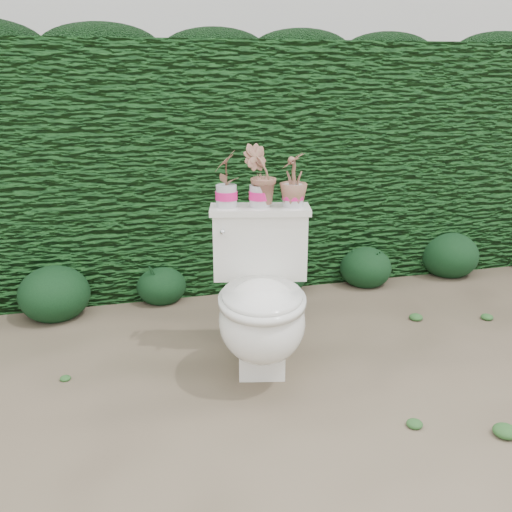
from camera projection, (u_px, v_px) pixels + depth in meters
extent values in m
plane|color=#87765D|center=(273.00, 374.00, 2.80)|extent=(60.00, 60.00, 0.00)
cube|color=#1E581D|center=(211.00, 163.00, 4.03)|extent=(8.00, 1.00, 1.60)
cube|color=silver|center=(195.00, 26.00, 7.84)|extent=(8.00, 3.50, 4.00)
cube|color=white|center=(261.00, 349.00, 2.84)|extent=(0.28, 0.34, 0.20)
ellipsoid|color=white|center=(262.00, 321.00, 2.69)|extent=(0.51, 0.59, 0.39)
cube|color=white|center=(260.00, 245.00, 2.91)|extent=(0.50, 0.27, 0.34)
cube|color=white|center=(260.00, 210.00, 2.85)|extent=(0.53, 0.30, 0.03)
cylinder|color=silver|center=(223.00, 230.00, 2.78)|extent=(0.03, 0.06, 0.02)
sphere|color=silver|center=(223.00, 232.00, 2.75)|extent=(0.03, 0.03, 0.03)
imported|color=#3B7B26|center=(226.00, 180.00, 2.80)|extent=(0.15, 0.17, 0.27)
imported|color=#3B7B26|center=(260.00, 177.00, 2.80)|extent=(0.19, 0.16, 0.29)
imported|color=#3B7B26|center=(293.00, 181.00, 2.81)|extent=(0.19, 0.19, 0.25)
ellipsoid|color=#143A19|center=(54.00, 289.00, 3.42)|extent=(0.42, 0.42, 0.34)
ellipsoid|color=#143A19|center=(161.00, 281.00, 3.67)|extent=(0.32, 0.32, 0.25)
ellipsoid|color=#143A19|center=(279.00, 269.00, 3.82)|extent=(0.38, 0.38, 0.30)
ellipsoid|color=#143A19|center=(366.00, 264.00, 3.96)|extent=(0.36, 0.36, 0.29)
ellipsoid|color=#143A19|center=(449.00, 251.00, 4.15)|extent=(0.42, 0.42, 0.34)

